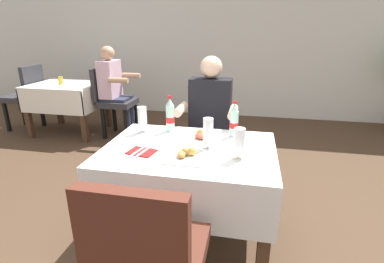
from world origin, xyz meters
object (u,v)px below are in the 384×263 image
main_dining_table (189,171)px  cola_bottle_primary (170,116)px  background_table_tumbler (61,80)px  plate_far_diner (200,136)px  seated_diner_far (209,120)px  background_chair_right (112,98)px  beer_glass_right (142,119)px  background_chair_left (26,94)px  beer_glass_left (239,143)px  cola_bottle_secondary (234,121)px  beer_glass_middle (208,134)px  background_dining_table (68,96)px  chair_far_diner_seat (207,132)px  chair_near_camera_side (150,257)px  napkin_cutlery_set (142,152)px  plate_near_camera (185,155)px  background_patron (114,87)px

main_dining_table → cola_bottle_primary: 0.47m
background_table_tumbler → plate_far_diner: bearing=-37.0°
seated_diner_far → background_chair_right: 2.03m
seated_diner_far → beer_glass_right: size_ratio=6.28×
main_dining_table → background_chair_right: size_ratio=1.17×
main_dining_table → background_chair_left: 3.53m
beer_glass_left → background_table_tumbler: beer_glass_left is taller
cola_bottle_primary → plate_far_diner: bearing=-23.8°
beer_glass_left → cola_bottle_secondary: (-0.06, 0.40, 0.01)m
beer_glass_middle → background_dining_table: size_ratio=0.22×
beer_glass_left → cola_bottle_secondary: cola_bottle_secondary is taller
background_chair_right → beer_glass_left: bearing=-48.3°
chair_far_diner_seat → cola_bottle_primary: bearing=-112.3°
main_dining_table → chair_near_camera_side: chair_near_camera_side is taller
cola_bottle_primary → chair_far_diner_seat: bearing=67.7°
main_dining_table → beer_glass_right: bearing=151.0°
cola_bottle_primary → cola_bottle_secondary: (0.48, -0.02, -0.01)m
beer_glass_right → beer_glass_left: bearing=-24.8°
plate_far_diner → chair_far_diner_seat: bearing=93.6°
napkin_cutlery_set → plate_near_camera: bearing=-4.8°
plate_far_diner → napkin_cutlery_set: bearing=-134.6°
cola_bottle_secondary → napkin_cutlery_set: size_ratio=1.34×
background_chair_left → background_chair_right: same height
seated_diner_far → background_dining_table: size_ratio=1.29×
beer_glass_right → background_dining_table: 2.54m
cola_bottle_secondary → background_table_tumbler: size_ratio=2.39×
background_chair_left → background_table_tumbler: (0.65, -0.05, 0.23)m
main_dining_table → cola_bottle_primary: size_ratio=4.09×
seated_diner_far → beer_glass_middle: 0.71m
background_dining_table → background_patron: 0.76m
beer_glass_left → background_patron: (-1.81, 2.09, -0.12)m
napkin_cutlery_set → cola_bottle_secondary: bearing=37.0°
background_chair_right → chair_near_camera_side: bearing=-61.2°
chair_far_diner_seat → beer_glass_right: size_ratio=4.83×
chair_far_diner_seat → beer_glass_middle: chair_far_diner_seat is taller
napkin_cutlery_set → plate_far_diner: bearing=45.4°
plate_near_camera → beer_glass_right: (-0.41, 0.38, 0.09)m
background_chair_right → background_table_tumbler: background_chair_right is taller
plate_far_diner → plate_near_camera: bearing=-94.8°
chair_near_camera_side → background_table_tumbler: (-2.27, 2.73, 0.23)m
napkin_cutlery_set → main_dining_table: bearing=25.8°
seated_diner_far → beer_glass_middle: (0.09, -0.70, 0.12)m
cola_bottle_primary → main_dining_table: bearing=-54.9°
beer_glass_left → background_dining_table: size_ratio=0.20×
plate_near_camera → beer_glass_right: bearing=137.2°
main_dining_table → background_table_tumbler: (-2.27, 1.93, 0.23)m
beer_glass_right → cola_bottle_primary: cola_bottle_primary is taller
background_chair_right → background_table_tumbler: size_ratio=8.82×
background_chair_right → background_patron: background_patron is taller
cola_bottle_secondary → background_dining_table: 3.03m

